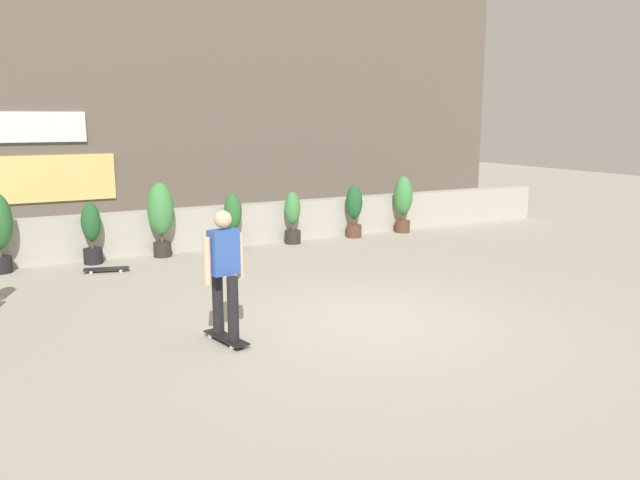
{
  "coord_description": "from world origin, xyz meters",
  "views": [
    {
      "loc": [
        -4.61,
        -7.18,
        2.8
      ],
      "look_at": [
        0.0,
        1.5,
        0.9
      ],
      "focal_mm": 35.47,
      "sensor_mm": 36.0,
      "label": 1
    }
  ],
  "objects_px": {
    "potted_plant_1": "(91,232)",
    "potted_plant_6": "(403,201)",
    "potted_plant_4": "(293,217)",
    "skater_mid_plaza": "(224,270)",
    "skateboard_near_camera": "(106,269)",
    "potted_plant_2": "(161,214)",
    "potted_plant_3": "(233,219)",
    "potted_plant_5": "(354,209)"
  },
  "relations": [
    {
      "from": "potted_plant_1",
      "to": "skateboard_near_camera",
      "type": "bearing_deg",
      "value": -83.35
    },
    {
      "from": "potted_plant_5",
      "to": "skateboard_near_camera",
      "type": "relative_size",
      "value": 1.51
    },
    {
      "from": "skater_mid_plaza",
      "to": "potted_plant_4",
      "type": "bearing_deg",
      "value": 56.99
    },
    {
      "from": "potted_plant_3",
      "to": "potted_plant_6",
      "type": "distance_m",
      "value": 4.45
    },
    {
      "from": "potted_plant_1",
      "to": "potted_plant_4",
      "type": "distance_m",
      "value": 4.32
    },
    {
      "from": "potted_plant_4",
      "to": "skater_mid_plaza",
      "type": "height_order",
      "value": "skater_mid_plaza"
    },
    {
      "from": "potted_plant_2",
      "to": "potted_plant_3",
      "type": "bearing_deg",
      "value": 0.0
    },
    {
      "from": "potted_plant_3",
      "to": "potted_plant_4",
      "type": "distance_m",
      "value": 1.42
    },
    {
      "from": "skateboard_near_camera",
      "to": "potted_plant_4",
      "type": "bearing_deg",
      "value": 11.37
    },
    {
      "from": "potted_plant_6",
      "to": "skateboard_near_camera",
      "type": "relative_size",
      "value": 1.69
    },
    {
      "from": "potted_plant_5",
      "to": "potted_plant_1",
      "type": "bearing_deg",
      "value": -180.0
    },
    {
      "from": "potted_plant_1",
      "to": "skateboard_near_camera",
      "type": "distance_m",
      "value": 1.03
    },
    {
      "from": "potted_plant_1",
      "to": "skateboard_near_camera",
      "type": "xyz_separation_m",
      "value": [
        0.1,
        -0.85,
        -0.58
      ]
    },
    {
      "from": "potted_plant_2",
      "to": "potted_plant_6",
      "type": "bearing_deg",
      "value": 0.0
    },
    {
      "from": "potted_plant_1",
      "to": "potted_plant_6",
      "type": "xyz_separation_m",
      "value": [
        7.36,
        0.0,
        0.16
      ]
    },
    {
      "from": "potted_plant_6",
      "to": "skateboard_near_camera",
      "type": "height_order",
      "value": "potted_plant_6"
    },
    {
      "from": "potted_plant_6",
      "to": "skater_mid_plaza",
      "type": "bearing_deg",
      "value": -140.35
    },
    {
      "from": "potted_plant_3",
      "to": "potted_plant_4",
      "type": "height_order",
      "value": "potted_plant_3"
    },
    {
      "from": "potted_plant_3",
      "to": "potted_plant_6",
      "type": "relative_size",
      "value": 0.88
    },
    {
      "from": "potted_plant_3",
      "to": "potted_plant_6",
      "type": "height_order",
      "value": "potted_plant_6"
    },
    {
      "from": "potted_plant_2",
      "to": "potted_plant_4",
      "type": "bearing_deg",
      "value": 0.0
    },
    {
      "from": "potted_plant_6",
      "to": "potted_plant_2",
      "type": "bearing_deg",
      "value": -180.0
    },
    {
      "from": "skateboard_near_camera",
      "to": "potted_plant_1",
      "type": "bearing_deg",
      "value": 96.65
    },
    {
      "from": "potted_plant_6",
      "to": "skateboard_near_camera",
      "type": "xyz_separation_m",
      "value": [
        -7.26,
        -0.85,
        -0.74
      ]
    },
    {
      "from": "potted_plant_1",
      "to": "potted_plant_4",
      "type": "bearing_deg",
      "value": 0.0
    },
    {
      "from": "potted_plant_1",
      "to": "potted_plant_2",
      "type": "distance_m",
      "value": 1.38
    },
    {
      "from": "potted_plant_1",
      "to": "potted_plant_4",
      "type": "height_order",
      "value": "potted_plant_1"
    },
    {
      "from": "potted_plant_4",
      "to": "potted_plant_6",
      "type": "xyz_separation_m",
      "value": [
        3.03,
        -0.0,
        0.18
      ]
    },
    {
      "from": "potted_plant_2",
      "to": "skater_mid_plaza",
      "type": "height_order",
      "value": "skater_mid_plaza"
    },
    {
      "from": "potted_plant_3",
      "to": "skateboard_near_camera",
      "type": "bearing_deg",
      "value": -163.17
    },
    {
      "from": "skater_mid_plaza",
      "to": "skateboard_near_camera",
      "type": "height_order",
      "value": "skater_mid_plaza"
    },
    {
      "from": "skateboard_near_camera",
      "to": "potted_plant_2",
      "type": "bearing_deg",
      "value": 34.01
    },
    {
      "from": "potted_plant_1",
      "to": "potted_plant_6",
      "type": "bearing_deg",
      "value": 0.0
    },
    {
      "from": "potted_plant_4",
      "to": "skateboard_near_camera",
      "type": "relative_size",
      "value": 1.43
    },
    {
      "from": "potted_plant_2",
      "to": "skater_mid_plaza",
      "type": "bearing_deg",
      "value": -95.97
    },
    {
      "from": "potted_plant_1",
      "to": "skateboard_near_camera",
      "type": "relative_size",
      "value": 1.46
    },
    {
      "from": "potted_plant_5",
      "to": "potted_plant_6",
      "type": "bearing_deg",
      "value": -0.0
    },
    {
      "from": "potted_plant_2",
      "to": "potted_plant_4",
      "type": "height_order",
      "value": "potted_plant_2"
    },
    {
      "from": "potted_plant_2",
      "to": "skater_mid_plaza",
      "type": "distance_m",
      "value": 5.47
    },
    {
      "from": "skater_mid_plaza",
      "to": "skateboard_near_camera",
      "type": "bearing_deg",
      "value": 98.55
    },
    {
      "from": "potted_plant_1",
      "to": "potted_plant_2",
      "type": "bearing_deg",
      "value": -0.0
    },
    {
      "from": "potted_plant_1",
      "to": "skateboard_near_camera",
      "type": "height_order",
      "value": "potted_plant_1"
    }
  ]
}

